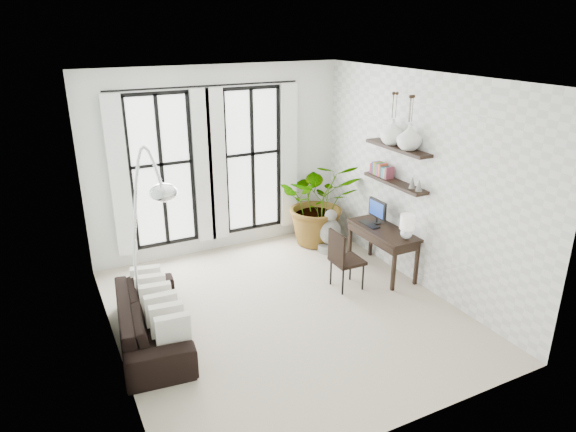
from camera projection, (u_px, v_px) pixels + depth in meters
floor at (284, 311)px, 7.24m from camera, size 5.00×5.00×0.00m
ceiling at (284, 78)px, 6.11m from camera, size 5.00×5.00×0.00m
wall_left at (104, 235)px, 5.73m from camera, size 0.00×5.00×5.00m
wall_right at (419, 182)px, 7.62m from camera, size 0.00×5.00×5.00m
wall_back at (219, 161)px, 8.76m from camera, size 4.50×0.00×4.50m
windows at (209, 166)px, 8.63m from camera, size 3.26×0.13×2.65m
wall_shelves at (394, 168)px, 7.88m from camera, size 0.25×1.30×0.60m
sofa at (152, 319)px, 6.50m from camera, size 1.03×2.11×0.59m
throw_pillows at (159, 303)px, 6.47m from camera, size 0.40×1.52×0.40m
plant at (319, 202)px, 9.24m from camera, size 1.80×1.70×1.59m
desk at (385, 233)px, 8.10m from camera, size 0.54×1.29×1.15m
desk_chair at (343, 256)px, 7.69m from camera, size 0.45×0.45×0.94m
arc_lamp at (148, 209)px, 6.14m from camera, size 0.75×0.50×2.51m
buddha at (330, 234)px, 9.06m from camera, size 0.43×0.43×0.78m
vase_a at (409, 137)px, 7.45m from camera, size 0.37×0.37×0.38m
vase_b at (392, 132)px, 7.78m from camera, size 0.37×0.37×0.38m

